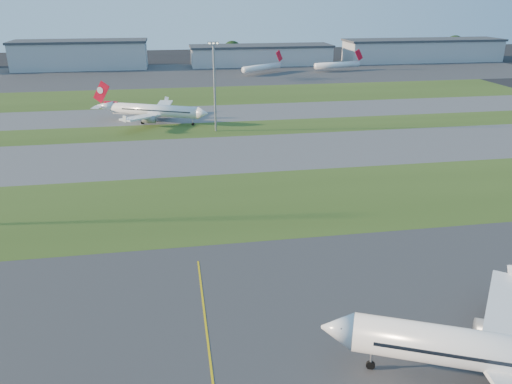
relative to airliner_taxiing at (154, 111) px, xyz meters
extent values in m
cube|color=#304818|center=(3.22, -69.54, -3.95)|extent=(300.00, 34.00, 0.01)
cube|color=#515154|center=(3.22, -36.54, -3.95)|extent=(300.00, 32.00, 0.01)
cube|color=#304818|center=(3.22, -11.54, -3.95)|extent=(300.00, 18.00, 0.01)
cube|color=#515154|center=(3.22, 10.46, -3.95)|extent=(300.00, 26.00, 0.01)
cube|color=#304818|center=(3.22, 43.46, -3.95)|extent=(300.00, 40.00, 0.01)
cube|color=#333335|center=(3.22, 103.46, -3.95)|extent=(400.00, 80.00, 0.01)
cube|color=white|center=(42.67, -116.45, 0.03)|extent=(13.70, 15.73, 1.66)
cylinder|color=gray|center=(40.24, -117.97, -1.15)|extent=(5.13, 4.08, 2.47)
cylinder|color=white|center=(0.32, -0.14, 0.11)|extent=(27.97, 15.27, 3.68)
cube|color=red|center=(-16.44, 7.41, 5.04)|extent=(5.86, 2.89, 7.32)
cube|color=white|center=(2.61, 7.31, -0.37)|extent=(6.87, 15.05, 1.49)
cube|color=white|center=(-3.74, -6.80, -0.37)|extent=(12.40, 14.09, 1.49)
cylinder|color=gray|center=(3.06, 4.77, -1.44)|extent=(4.62, 3.70, 2.23)
cylinder|color=gray|center=(-1.55, -5.46, -1.44)|extent=(4.62, 3.70, 2.23)
cylinder|color=white|center=(52.39, 98.28, -0.75)|extent=(23.05, 17.66, 3.20)
cube|color=red|center=(62.98, 105.80, 4.05)|extent=(4.39, 3.24, 6.16)
cylinder|color=white|center=(93.58, 101.22, -0.75)|extent=(26.13, 8.20, 3.20)
cube|color=red|center=(106.33, 103.75, 4.05)|extent=(5.13, 1.30, 6.16)
cylinder|color=gray|center=(18.22, -13.54, 8.55)|extent=(0.60, 0.60, 25.00)
cube|color=gray|center=(18.22, -13.54, 21.45)|extent=(3.20, 0.50, 0.80)
cube|color=#FFF2CC|center=(18.22, -13.54, 21.45)|extent=(2.80, 0.70, 0.35)
cube|color=#A0A3A7|center=(-41.78, 133.46, 3.05)|extent=(70.00, 22.00, 14.00)
cube|color=#383A3F|center=(-41.78, 133.46, 10.65)|extent=(71.40, 23.00, 1.20)
cube|color=#A0A3A7|center=(58.22, 133.46, 1.05)|extent=(80.00, 22.00, 10.00)
cube|color=#383A3F|center=(58.22, 133.46, 6.65)|extent=(81.60, 23.00, 1.20)
cube|color=#A0A3A7|center=(158.22, 133.46, 2.05)|extent=(95.00, 22.00, 12.00)
cube|color=#383A3F|center=(158.22, 133.46, 8.65)|extent=(96.90, 23.00, 1.20)
cylinder|color=black|center=(-16.78, 144.46, -2.15)|extent=(1.00, 1.00, 3.60)
sphere|color=black|center=(-16.78, 144.46, 1.90)|extent=(9.90, 9.90, 9.90)
cylinder|color=black|center=(43.22, 147.46, -1.85)|extent=(1.00, 1.00, 4.20)
sphere|color=black|center=(43.22, 147.46, 2.87)|extent=(11.55, 11.55, 11.55)
cylinder|color=black|center=(118.22, 145.46, -2.05)|extent=(1.00, 1.00, 3.80)
sphere|color=black|center=(118.22, 145.46, 2.22)|extent=(10.45, 10.45, 10.45)
cylinder|color=black|center=(188.22, 149.46, -1.65)|extent=(1.00, 1.00, 4.60)
sphere|color=black|center=(188.22, 149.46, 3.52)|extent=(12.65, 12.65, 12.65)
camera|label=1|loc=(5.82, -159.17, 34.18)|focal=35.00mm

